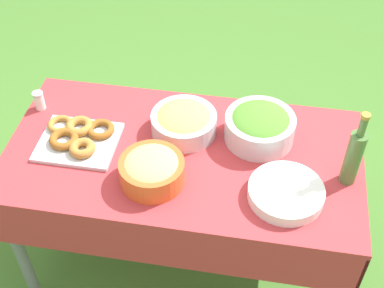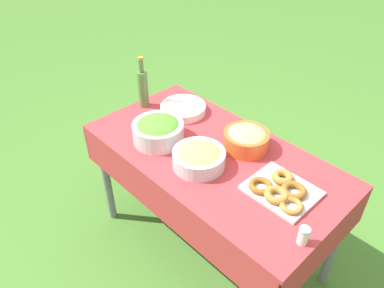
{
  "view_description": "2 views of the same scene",
  "coord_description": "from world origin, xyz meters",
  "px_view_note": "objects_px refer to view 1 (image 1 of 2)",
  "views": [
    {
      "loc": [
        0.28,
        -1.45,
        2.28
      ],
      "look_at": [
        0.03,
        0.02,
        0.8
      ],
      "focal_mm": 50.0,
      "sensor_mm": 36.0,
      "label": 1
    },
    {
      "loc": [
        -1.04,
        1.15,
        2.0
      ],
      "look_at": [
        0.08,
        0.08,
        0.83
      ],
      "focal_mm": 35.0,
      "sensor_mm": 36.0,
      "label": 2
    }
  ],
  "objects_px": {
    "pasta_bowl": "(152,169)",
    "fruit_bowl": "(184,121)",
    "salad_bowl": "(260,126)",
    "olive_oil_bottle": "(354,156)",
    "plate_stack": "(286,193)",
    "donut_platter": "(78,137)"
  },
  "relations": [
    {
      "from": "olive_oil_bottle",
      "to": "fruit_bowl",
      "type": "height_order",
      "value": "olive_oil_bottle"
    },
    {
      "from": "pasta_bowl",
      "to": "donut_platter",
      "type": "distance_m",
      "value": 0.38
    },
    {
      "from": "salad_bowl",
      "to": "donut_platter",
      "type": "xyz_separation_m",
      "value": [
        -0.71,
        -0.14,
        -0.05
      ]
    },
    {
      "from": "olive_oil_bottle",
      "to": "fruit_bowl",
      "type": "bearing_deg",
      "value": 166.21
    },
    {
      "from": "salad_bowl",
      "to": "fruit_bowl",
      "type": "height_order",
      "value": "salad_bowl"
    },
    {
      "from": "plate_stack",
      "to": "fruit_bowl",
      "type": "relative_size",
      "value": 1.04
    },
    {
      "from": "olive_oil_bottle",
      "to": "plate_stack",
      "type": "bearing_deg",
      "value": -150.89
    },
    {
      "from": "pasta_bowl",
      "to": "donut_platter",
      "type": "bearing_deg",
      "value": 155.59
    },
    {
      "from": "pasta_bowl",
      "to": "olive_oil_bottle",
      "type": "xyz_separation_m",
      "value": [
        0.72,
        0.13,
        0.07
      ]
    },
    {
      "from": "salad_bowl",
      "to": "olive_oil_bottle",
      "type": "height_order",
      "value": "olive_oil_bottle"
    },
    {
      "from": "donut_platter",
      "to": "plate_stack",
      "type": "height_order",
      "value": "donut_platter"
    },
    {
      "from": "fruit_bowl",
      "to": "plate_stack",
      "type": "bearing_deg",
      "value": -33.71
    },
    {
      "from": "donut_platter",
      "to": "plate_stack",
      "type": "distance_m",
      "value": 0.85
    },
    {
      "from": "salad_bowl",
      "to": "fruit_bowl",
      "type": "distance_m",
      "value": 0.31
    },
    {
      "from": "pasta_bowl",
      "to": "fruit_bowl",
      "type": "xyz_separation_m",
      "value": [
        0.07,
        0.29,
        -0.01
      ]
    },
    {
      "from": "olive_oil_bottle",
      "to": "donut_platter",
      "type": "bearing_deg",
      "value": 178.42
    },
    {
      "from": "pasta_bowl",
      "to": "plate_stack",
      "type": "xyz_separation_m",
      "value": [
        0.5,
        0.0,
        -0.04
      ]
    },
    {
      "from": "pasta_bowl",
      "to": "fruit_bowl",
      "type": "height_order",
      "value": "pasta_bowl"
    },
    {
      "from": "olive_oil_bottle",
      "to": "fruit_bowl",
      "type": "distance_m",
      "value": 0.67
    },
    {
      "from": "salad_bowl",
      "to": "olive_oil_bottle",
      "type": "bearing_deg",
      "value": -26.17
    },
    {
      "from": "pasta_bowl",
      "to": "plate_stack",
      "type": "distance_m",
      "value": 0.5
    },
    {
      "from": "donut_platter",
      "to": "pasta_bowl",
      "type": "bearing_deg",
      "value": -24.41
    }
  ]
}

